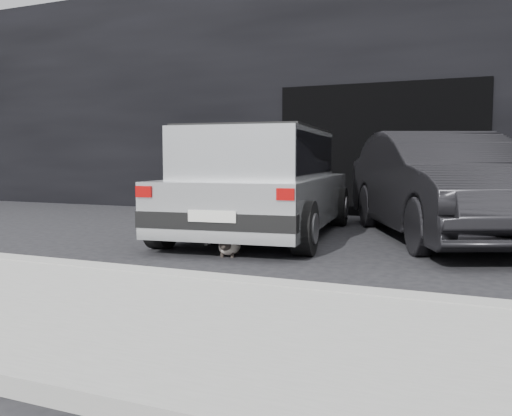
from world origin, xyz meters
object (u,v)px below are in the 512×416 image
at_px(cat_siamese, 229,246).
at_px(silver_hatchback, 262,178).
at_px(second_car, 441,185).
at_px(cat_white, 220,233).

bearing_deg(cat_siamese, silver_hatchback, -94.44).
relative_size(second_car, cat_white, 6.50).
bearing_deg(silver_hatchback, cat_white, -106.36).
bearing_deg(second_car, cat_siamese, -156.34).
xyz_separation_m(cat_siamese, cat_white, (-0.45, 0.65, 0.05)).
distance_m(cat_siamese, cat_white, 0.79).
height_order(second_car, cat_white, second_car).
bearing_deg(second_car, silver_hatchback, 172.22).
bearing_deg(cat_siamese, cat_white, -69.25).
bearing_deg(cat_siamese, second_car, -146.26).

